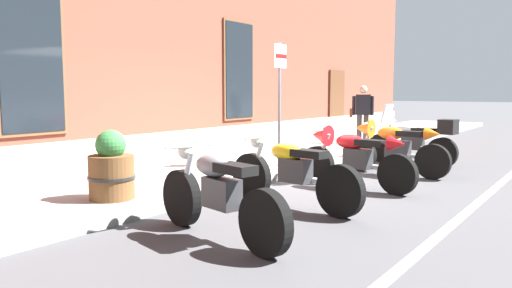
% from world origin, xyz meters
% --- Properties ---
extents(ground_plane, '(140.00, 140.00, 0.00)m').
position_xyz_m(ground_plane, '(0.00, 0.00, 0.00)').
color(ground_plane, '#38383A').
extents(sidewalk, '(33.88, 3.15, 0.14)m').
position_xyz_m(sidewalk, '(0.00, 1.57, 0.07)').
color(sidewalk, gray).
rests_on(sidewalk, ground_plane).
extents(lane_stripe, '(33.88, 0.12, 0.01)m').
position_xyz_m(lane_stripe, '(0.00, -3.20, 0.00)').
color(lane_stripe, silver).
rests_on(lane_stripe, ground_plane).
extents(brick_pub_facade, '(27.88, 7.06, 7.42)m').
position_xyz_m(brick_pub_facade, '(-0.00, 6.63, 3.71)').
color(brick_pub_facade, brown).
rests_on(brick_pub_facade, ground_plane).
extents(motorcycle_grey_naked, '(0.74, 2.10, 0.98)m').
position_xyz_m(motorcycle_grey_naked, '(-3.33, -1.31, 0.49)').
color(motorcycle_grey_naked, black).
rests_on(motorcycle_grey_naked, ground_plane).
extents(motorcycle_yellow_naked, '(0.62, 2.22, 0.95)m').
position_xyz_m(motorcycle_yellow_naked, '(-1.64, -1.18, 0.48)').
color(motorcycle_yellow_naked, black).
rests_on(motorcycle_yellow_naked, ground_plane).
extents(motorcycle_red_sport, '(0.63, 2.13, 1.01)m').
position_xyz_m(motorcycle_red_sport, '(0.10, -1.26, 0.55)').
color(motorcycle_red_sport, black).
rests_on(motorcycle_red_sport, ground_plane).
extents(motorcycle_orange_sport, '(0.62, 2.07, 1.04)m').
position_xyz_m(motorcycle_orange_sport, '(1.71, -1.34, 0.57)').
color(motorcycle_orange_sport, black).
rests_on(motorcycle_orange_sport, ground_plane).
extents(motorcycle_silver_touring, '(0.62, 2.00, 1.29)m').
position_xyz_m(motorcycle_silver_touring, '(3.16, -1.33, 0.54)').
color(motorcycle_silver_touring, black).
rests_on(motorcycle_silver_touring, ground_plane).
extents(pedestrian_dark_jacket, '(0.40, 0.61, 1.58)m').
position_xyz_m(pedestrian_dark_jacket, '(5.42, 0.86, 1.03)').
color(pedestrian_dark_jacket, '#38332D').
rests_on(pedestrian_dark_jacket, sidewalk).
extents(parking_sign, '(0.36, 0.07, 2.34)m').
position_xyz_m(parking_sign, '(0.64, 0.48, 1.66)').
color(parking_sign, '#4C4C51').
rests_on(parking_sign, sidewalk).
extents(barrel_planter, '(0.63, 0.63, 0.93)m').
position_xyz_m(barrel_planter, '(-3.13, 0.70, 0.53)').
color(barrel_planter, brown).
rests_on(barrel_planter, sidewalk).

